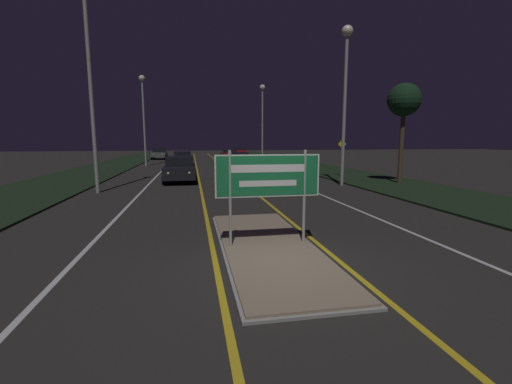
{
  "coord_description": "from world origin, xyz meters",
  "views": [
    {
      "loc": [
        -1.72,
        -6.44,
        2.53
      ],
      "look_at": [
        0.0,
        2.69,
        1.12
      ],
      "focal_mm": 24.0,
      "sensor_mm": 36.0,
      "label": 1
    }
  ],
  "objects_px": {
    "highway_sign": "(268,179)",
    "car_receding_3": "(240,151)",
    "car_receding_0": "(266,173)",
    "warning_sign": "(342,154)",
    "streetlight_right_far": "(262,107)",
    "car_approaching_2": "(159,153)",
    "car_receding_1": "(239,160)",
    "car_approaching_0": "(180,169)",
    "streetlight_left_near": "(87,37)",
    "streetlight_left_far": "(143,104)",
    "car_receding_2": "(229,155)",
    "car_approaching_1": "(183,159)",
    "streetlight_right_near": "(346,76)"
  },
  "relations": [
    {
      "from": "highway_sign",
      "to": "car_receding_3",
      "type": "relative_size",
      "value": 0.55
    },
    {
      "from": "highway_sign",
      "to": "car_receding_0",
      "type": "height_order",
      "value": "highway_sign"
    },
    {
      "from": "car_receding_0",
      "to": "warning_sign",
      "type": "xyz_separation_m",
      "value": [
        5.99,
        3.35,
        0.85
      ]
    },
    {
      "from": "streetlight_right_far",
      "to": "warning_sign",
      "type": "relative_size",
      "value": 3.57
    },
    {
      "from": "car_receding_0",
      "to": "car_approaching_2",
      "type": "xyz_separation_m",
      "value": [
        -8.33,
        29.27,
        0.06
      ]
    },
    {
      "from": "warning_sign",
      "to": "car_approaching_2",
      "type": "bearing_deg",
      "value": 118.93
    },
    {
      "from": "car_receding_1",
      "to": "car_approaching_0",
      "type": "bearing_deg",
      "value": -118.22
    },
    {
      "from": "streetlight_left_near",
      "to": "car_receding_3",
      "type": "height_order",
      "value": "streetlight_left_near"
    },
    {
      "from": "highway_sign",
      "to": "warning_sign",
      "type": "height_order",
      "value": "warning_sign"
    },
    {
      "from": "car_approaching_0",
      "to": "highway_sign",
      "type": "bearing_deg",
      "value": -80.18
    },
    {
      "from": "streetlight_left_far",
      "to": "warning_sign",
      "type": "relative_size",
      "value": 3.48
    },
    {
      "from": "highway_sign",
      "to": "warning_sign",
      "type": "xyz_separation_m",
      "value": [
        8.36,
        14.3,
        -0.07
      ]
    },
    {
      "from": "car_receding_2",
      "to": "car_approaching_0",
      "type": "xyz_separation_m",
      "value": [
        -5.32,
        -21.05,
        0.03
      ]
    },
    {
      "from": "streetlight_left_far",
      "to": "car_approaching_1",
      "type": "distance_m",
      "value": 6.47
    },
    {
      "from": "car_approaching_0",
      "to": "streetlight_left_near",
      "type": "bearing_deg",
      "value": -132.63
    },
    {
      "from": "streetlight_left_near",
      "to": "streetlight_left_far",
      "type": "bearing_deg",
      "value": 89.8
    },
    {
      "from": "streetlight_left_near",
      "to": "car_approaching_2",
      "type": "bearing_deg",
      "value": 89.48
    },
    {
      "from": "streetlight_right_far",
      "to": "car_receding_1",
      "type": "height_order",
      "value": "streetlight_right_far"
    },
    {
      "from": "streetlight_right_far",
      "to": "streetlight_left_far",
      "type": "bearing_deg",
      "value": -159.45
    },
    {
      "from": "streetlight_right_near",
      "to": "car_receding_2",
      "type": "xyz_separation_m",
      "value": [
        -3.73,
        24.76,
        -5.23
      ]
    },
    {
      "from": "streetlight_right_far",
      "to": "highway_sign",
      "type": "bearing_deg",
      "value": -101.46
    },
    {
      "from": "streetlight_right_far",
      "to": "car_receding_1",
      "type": "xyz_separation_m",
      "value": [
        -4.12,
        -9.27,
        -5.57
      ]
    },
    {
      "from": "car_receding_1",
      "to": "streetlight_right_near",
      "type": "bearing_deg",
      "value": -72.1
    },
    {
      "from": "car_approaching_1",
      "to": "car_approaching_2",
      "type": "xyz_separation_m",
      "value": [
        -3.4,
        13.76,
        0.04
      ]
    },
    {
      "from": "streetlight_right_near",
      "to": "car_approaching_2",
      "type": "distance_m",
      "value": 32.8
    },
    {
      "from": "car_receding_0",
      "to": "car_receding_3",
      "type": "bearing_deg",
      "value": 84.35
    },
    {
      "from": "streetlight_right_near",
      "to": "car_receding_3",
      "type": "distance_m",
      "value": 38.02
    },
    {
      "from": "streetlight_right_near",
      "to": "streetlight_right_far",
      "type": "relative_size",
      "value": 0.96
    },
    {
      "from": "streetlight_left_far",
      "to": "car_receding_0",
      "type": "bearing_deg",
      "value": -62.96
    },
    {
      "from": "car_approaching_2",
      "to": "highway_sign",
      "type": "bearing_deg",
      "value": -81.56
    },
    {
      "from": "car_approaching_0",
      "to": "warning_sign",
      "type": "distance_m",
      "value": 10.82
    },
    {
      "from": "highway_sign",
      "to": "car_approaching_0",
      "type": "xyz_separation_m",
      "value": [
        -2.44,
        14.07,
        -0.86
      ]
    },
    {
      "from": "car_receding_2",
      "to": "car_approaching_0",
      "type": "bearing_deg",
      "value": -104.17
    },
    {
      "from": "streetlight_left_far",
      "to": "car_approaching_0",
      "type": "bearing_deg",
      "value": -74.63
    },
    {
      "from": "car_receding_1",
      "to": "car_receding_3",
      "type": "xyz_separation_m",
      "value": [
        3.58,
        24.82,
        -0.02
      ]
    },
    {
      "from": "highway_sign",
      "to": "streetlight_left_far",
      "type": "xyz_separation_m",
      "value": [
        -6.18,
        27.69,
        4.33
      ]
    },
    {
      "from": "warning_sign",
      "to": "car_approaching_0",
      "type": "bearing_deg",
      "value": -178.79
    },
    {
      "from": "streetlight_left_near",
      "to": "streetlight_right_near",
      "type": "distance_m",
      "value": 12.91
    },
    {
      "from": "streetlight_right_far",
      "to": "car_approaching_0",
      "type": "relative_size",
      "value": 1.87
    },
    {
      "from": "car_approaching_0",
      "to": "warning_sign",
      "type": "height_order",
      "value": "warning_sign"
    },
    {
      "from": "car_receding_1",
      "to": "car_approaching_2",
      "type": "xyz_separation_m",
      "value": [
        -8.43,
        17.02,
        0.02
      ]
    },
    {
      "from": "car_approaching_0",
      "to": "streetlight_right_near",
      "type": "bearing_deg",
      "value": -22.29
    },
    {
      "from": "streetlight_left_far",
      "to": "car_approaching_2",
      "type": "distance_m",
      "value": 13.56
    },
    {
      "from": "warning_sign",
      "to": "car_receding_0",
      "type": "bearing_deg",
      "value": -150.75
    },
    {
      "from": "car_receding_1",
      "to": "car_approaching_2",
      "type": "bearing_deg",
      "value": 116.35
    },
    {
      "from": "streetlight_right_near",
      "to": "car_receding_3",
      "type": "height_order",
      "value": "streetlight_right_near"
    },
    {
      "from": "car_receding_1",
      "to": "warning_sign",
      "type": "distance_m",
      "value": 10.71
    },
    {
      "from": "streetlight_right_near",
      "to": "streetlight_left_far",
      "type": "bearing_deg",
      "value": 126.43
    },
    {
      "from": "car_receding_2",
      "to": "car_approaching_1",
      "type": "xyz_separation_m",
      "value": [
        -5.45,
        -8.67,
        -0.01
      ]
    },
    {
      "from": "streetlight_right_near",
      "to": "streetlight_right_far",
      "type": "distance_m",
      "value": 22.11
    }
  ]
}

